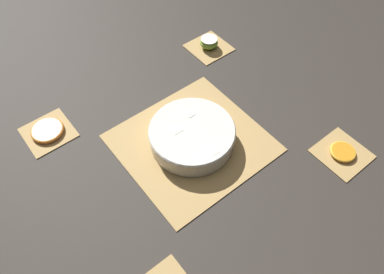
{
  "coord_description": "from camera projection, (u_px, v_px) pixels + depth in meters",
  "views": [
    {
      "loc": [
        0.41,
        0.52,
        0.9
      ],
      "look_at": [
        0.0,
        0.0,
        0.03
      ],
      "focal_mm": 35.0,
      "sensor_mm": 36.0,
      "label": 1
    }
  ],
  "objects": [
    {
      "name": "coaster_mat_near_right",
      "position": [
        48.0,
        132.0,
        1.14
      ],
      "size": [
        0.14,
        0.14,
        0.01
      ],
      "color": "#A8844C",
      "rests_on": "ground_plane"
    },
    {
      "name": "orange_slice_whole",
      "position": [
        343.0,
        152.0,
        1.09
      ],
      "size": [
        0.07,
        0.07,
        0.01
      ],
      "color": "orange",
      "rests_on": "coaster_mat_far_left"
    },
    {
      "name": "ground_plane",
      "position": [
        192.0,
        143.0,
        1.12
      ],
      "size": [
        6.0,
        6.0,
        0.0
      ],
      "primitive_type": "plane",
      "color": "#2D2823"
    },
    {
      "name": "fruit_salad_bowl",
      "position": [
        192.0,
        135.0,
        1.09
      ],
      "size": [
        0.25,
        0.25,
        0.06
      ],
      "color": "silver",
      "rests_on": "bamboo_mat_center"
    },
    {
      "name": "coaster_mat_far_left",
      "position": [
        342.0,
        153.0,
        1.09
      ],
      "size": [
        0.14,
        0.14,
        0.01
      ],
      "color": "#A8844C",
      "rests_on": "ground_plane"
    },
    {
      "name": "coaster_mat_near_left",
      "position": [
        209.0,
        47.0,
        1.38
      ],
      "size": [
        0.14,
        0.14,
        0.01
      ],
      "color": "#A8844C",
      "rests_on": "ground_plane"
    },
    {
      "name": "grapefruit_slice",
      "position": [
        47.0,
        130.0,
        1.13
      ],
      "size": [
        0.1,
        0.1,
        0.01
      ],
      "color": "red",
      "rests_on": "coaster_mat_near_right"
    },
    {
      "name": "apple_half",
      "position": [
        209.0,
        42.0,
        1.36
      ],
      "size": [
        0.07,
        0.07,
        0.04
      ],
      "color": "#7FAD38",
      "rests_on": "coaster_mat_near_left"
    },
    {
      "name": "bamboo_mat_center",
      "position": [
        192.0,
        142.0,
        1.12
      ],
      "size": [
        0.41,
        0.39,
        0.01
      ],
      "color": "#A8844C",
      "rests_on": "ground_plane"
    }
  ]
}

